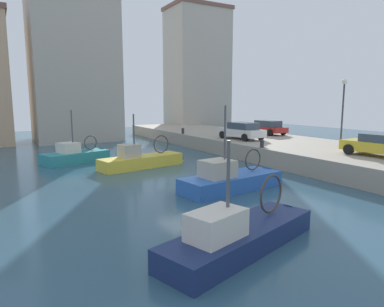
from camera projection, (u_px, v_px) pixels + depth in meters
The scene contains 14 objects.
water_surface at pixel (184, 182), 19.37m from camera, with size 80.00×80.00×0.00m, color #2D5166.
quay_wall at pixel (325, 155), 24.86m from camera, with size 9.00×56.00×1.20m, color #9E9384.
fishing_boat_navy at pixel (246, 242), 10.80m from camera, with size 6.94×3.48×4.15m.
fishing_boat_teal at pixel (80, 160), 25.64m from camera, with size 5.79×3.56×4.72m.
fishing_boat_blue at pixel (236, 186), 17.84m from camera, with size 6.57×2.67×5.14m.
fishing_boat_yellow at pixel (145, 165), 23.72m from camera, with size 6.85×2.84×4.42m.
parked_car_yellow at pixel (382, 145), 20.49m from camera, with size 2.27×4.43×1.34m.
parked_car_white at pixel (242, 131), 29.68m from camera, with size 2.33×4.37×1.45m.
parked_car_red at pixel (267, 127), 34.01m from camera, with size 1.99×4.35×1.37m.
mooring_bollard_south at pixel (262, 144), 24.44m from camera, with size 0.28×0.28×0.55m, color #2D2D33.
mooring_bollard_mid at pixel (183, 131), 34.77m from camera, with size 0.28×0.28×0.55m, color #2D2D33.
quay_streetlamp at pixel (343, 101), 24.89m from camera, with size 0.36×0.36×4.83m.
waterfront_building_west_mid at pixel (197, 70), 50.32m from camera, with size 8.43×6.42×17.69m.
waterfront_building_central at pixel (73, 53), 38.49m from camera, with size 9.25×8.45×19.48m.
Camera 1 is at (-8.88, -16.70, 4.51)m, focal length 32.29 mm.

